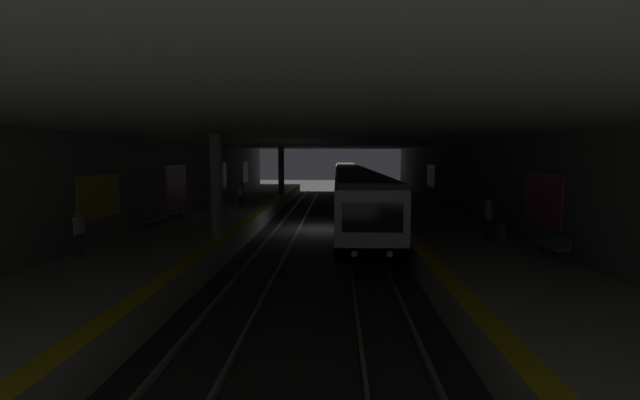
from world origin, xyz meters
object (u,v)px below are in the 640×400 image
bench_right_far (204,200)px  trash_bin (501,232)px  pillar_near (217,187)px  metro_train (349,182)px  pillar_far (281,171)px  person_waiting_near (240,194)px  person_walking_mid (79,232)px  bench_left_near (553,244)px  person_boarding (242,188)px  person_standing_far (488,217)px  bench_right_near (150,218)px  bench_right_mid (174,210)px  backpack_on_floor (505,232)px  bench_left_mid (485,216)px

bench_right_far → trash_bin: size_ratio=2.00×
pillar_near → metro_train: size_ratio=0.08×
pillar_far → person_waiting_near: 10.59m
trash_bin → person_walking_mid: bearing=101.3°
bench_left_near → trash_bin: 3.03m
person_boarding → trash_bin: 23.79m
person_standing_far → pillar_far: bearing=28.1°
person_boarding → person_walking_mid: bearing=176.8°
pillar_near → person_boarding: pillar_near is taller
bench_right_near → person_standing_far: 16.21m
person_walking_mid → person_boarding: 21.76m
metro_train → bench_right_mid: 22.81m
bench_right_far → backpack_on_floor: size_ratio=4.25×
pillar_far → person_boarding: (-4.52, 2.81, -1.36)m
bench_right_mid → person_waiting_near: 6.73m
bench_right_mid → person_walking_mid: (-9.65, -0.17, 0.37)m
bench_right_mid → backpack_on_floor: size_ratio=4.25×
pillar_far → bench_right_near: size_ratio=2.68×
bench_right_near → person_waiting_near: 9.85m
person_waiting_near → backpack_on_floor: size_ratio=4.12×
bench_right_mid → person_standing_far: person_standing_far is taller
bench_right_mid → person_boarding: person_boarding is taller
pillar_far → metro_train: bearing=-61.7°
bench_right_far → pillar_near: bearing=-160.6°
bench_left_near → bench_right_far: same height
metro_train → bench_right_far: bearing=143.0°
person_walking_mid → pillar_near: bearing=-47.5°
person_walking_mid → metro_train: bearing=-19.5°
metro_train → trash_bin: metro_train is taller
pillar_near → backpack_on_floor: 13.06m
person_walking_mid → person_standing_far: bearing=-75.6°
bench_left_mid → bench_right_near: size_ratio=1.00×
bench_right_near → trash_bin: bearing=-100.8°
bench_right_mid → person_walking_mid: bearing=-179.0°
person_waiting_near → person_walking_mid: bearing=171.6°
pillar_near → trash_bin: (-0.44, -12.15, -1.85)m
bench_left_mid → bench_right_far: (7.98, 17.07, 0.00)m
metro_train → bench_right_far: (-14.23, 10.73, -0.45)m
pillar_far → person_standing_far: (-22.17, -11.85, -1.33)m
person_boarding → backpack_on_floor: person_boarding is taller
bench_right_far → person_standing_far: 19.72m
trash_bin → backpack_on_floor: bearing=-25.4°
bench_left_near → bench_right_near: bearing=70.4°
bench_left_mid → bench_right_near: (-1.20, 17.07, 0.00)m
person_walking_mid → person_standing_far: size_ratio=0.95×
bench_left_near → backpack_on_floor: bench_left_near is taller
bench_right_near → bench_right_mid: 3.29m
person_walking_mid → backpack_on_floor: 17.53m
person_walking_mid → person_standing_far: person_standing_far is taller
pillar_near → person_waiting_near: 12.39m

